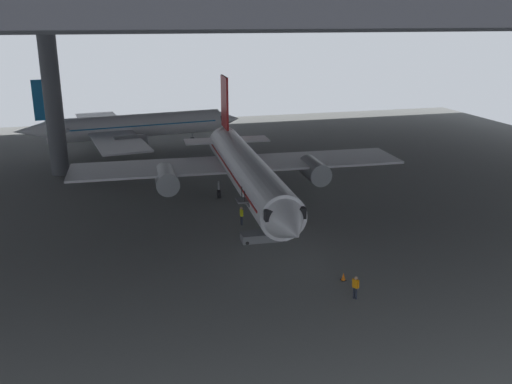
% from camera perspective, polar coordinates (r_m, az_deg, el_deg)
% --- Properties ---
extents(ground_plane, '(110.00, 110.00, 0.00)m').
position_cam_1_polar(ground_plane, '(51.62, 0.36, -2.87)').
color(ground_plane, slate).
extents(hangar_structure, '(121.00, 99.00, 18.89)m').
position_cam_1_polar(hangar_structure, '(61.76, -3.31, 17.71)').
color(hangar_structure, '#4C4F54').
rests_on(hangar_structure, ground_plane).
extents(airplane_main, '(35.01, 36.29, 11.37)m').
position_cam_1_polar(airplane_main, '(55.42, -1.04, 2.29)').
color(airplane_main, white).
rests_on(airplane_main, ground_plane).
extents(boarding_stairs, '(4.24, 1.69, 4.64)m').
position_cam_1_polar(boarding_stairs, '(46.81, 0.72, -4.10)').
color(boarding_stairs, slate).
rests_on(boarding_stairs, ground_plane).
extents(crew_worker_near_nose, '(0.37, 0.49, 1.62)m').
position_cam_1_polar(crew_worker_near_nose, '(37.97, 10.13, -9.44)').
color(crew_worker_near_nose, '#232838').
rests_on(crew_worker_near_nose, ground_plane).
extents(crew_worker_by_stairs, '(0.24, 0.55, 1.71)m').
position_cam_1_polar(crew_worker_by_stairs, '(50.07, -1.49, -2.33)').
color(crew_worker_by_stairs, '#232838').
rests_on(crew_worker_by_stairs, ground_plane).
extents(airplane_distant, '(31.80, 30.92, 10.16)m').
position_cam_1_polar(airplane_distant, '(81.18, -12.52, 6.59)').
color(airplane_distant, white).
rests_on(airplane_distant, ground_plane).
extents(traffic_cone_orange, '(0.36, 0.36, 0.60)m').
position_cam_1_polar(traffic_cone_orange, '(40.58, 8.92, -8.53)').
color(traffic_cone_orange, black).
rests_on(traffic_cone_orange, ground_plane).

